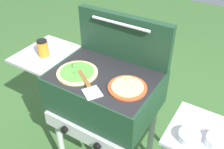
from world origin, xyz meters
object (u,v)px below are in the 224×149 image
object	(u,v)px
grill	(103,93)
topping_bowl_far	(217,142)
pizza_cheese	(127,87)
topping_bowl_near	(189,137)
sauce_jar	(43,48)
pizza_veggie	(77,72)
spatula	(87,84)

from	to	relation	value
grill	topping_bowl_far	size ratio (longest dim) A/B	8.54
pizza_cheese	topping_bowl_near	xyz separation A→B (m)	(0.39, -0.04, -0.13)
grill	sauce_jar	distance (m)	0.49
pizza_veggie	sauce_jar	world-z (taller)	sauce_jar
pizza_veggie	topping_bowl_far	distance (m)	0.85
topping_bowl_near	topping_bowl_far	bearing A→B (deg)	18.93
pizza_cheese	sauce_jar	distance (m)	0.64
sauce_jar	topping_bowl_near	xyz separation A→B (m)	(1.03, -0.06, -0.18)
grill	pizza_cheese	distance (m)	0.25
topping_bowl_far	spatula	bearing A→B (deg)	-172.39
pizza_veggie	topping_bowl_far	bearing A→B (deg)	2.35
topping_bowl_near	sauce_jar	bearing A→B (deg)	176.78
grill	topping_bowl_far	xyz separation A→B (m)	(0.71, -0.04, 0.02)
spatula	topping_bowl_near	xyz separation A→B (m)	(0.59, 0.05, -0.13)
pizza_cheese	spatula	xyz separation A→B (m)	(-0.20, -0.10, -0.00)
sauce_jar	pizza_veggie	bearing A→B (deg)	-8.74
pizza_veggie	pizza_cheese	distance (m)	0.33
pizza_cheese	topping_bowl_far	bearing A→B (deg)	0.08
pizza_veggie	topping_bowl_far	size ratio (longest dim) A/B	2.19
topping_bowl_near	topping_bowl_far	world-z (taller)	same
pizza_veggie	pizza_cheese	size ratio (longest dim) A/B	1.12
spatula	topping_bowl_far	bearing A→B (deg)	7.61
topping_bowl_far	grill	bearing A→B (deg)	176.94
pizza_cheese	pizza_veggie	bearing A→B (deg)	-174.05
sauce_jar	spatula	size ratio (longest dim) A/B	0.45
spatula	topping_bowl_far	size ratio (longest dim) A/B	2.21
grill	topping_bowl_far	bearing A→B (deg)	-3.06
pizza_veggie	pizza_cheese	xyz separation A→B (m)	(0.32, 0.03, 0.00)
grill	sauce_jar	size ratio (longest dim) A/B	8.63
pizza_veggie	topping_bowl_far	world-z (taller)	pizza_veggie
sauce_jar	topping_bowl_far	xyz separation A→B (m)	(1.15, -0.01, -0.18)
grill	pizza_veggie	world-z (taller)	pizza_veggie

